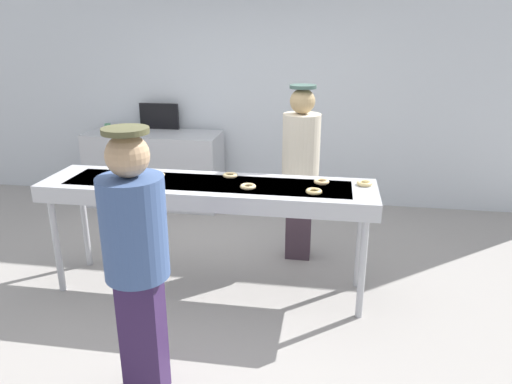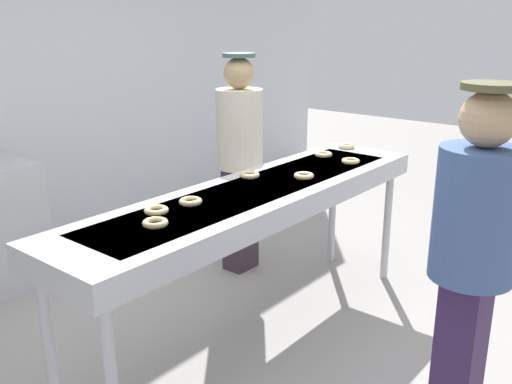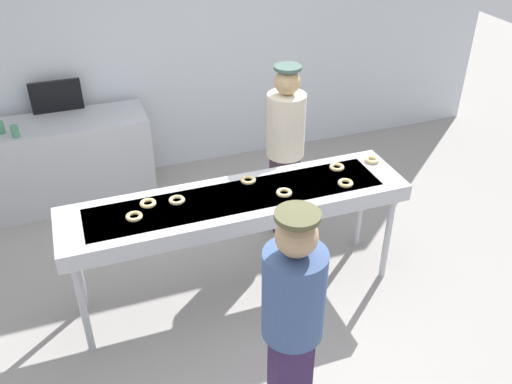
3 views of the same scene
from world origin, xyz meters
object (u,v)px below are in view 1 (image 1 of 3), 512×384
Objects in this scene: plain_donut_3 at (230,175)px; plain_donut_4 at (114,177)px; fryer_conveyor at (208,191)px; plain_donut_1 at (158,175)px; worker_baker at (301,163)px; plain_donut_2 at (135,173)px; plain_donut_5 at (321,182)px; prep_counter at (155,169)px; plain_donut_6 at (364,183)px; customer_waiting at (136,251)px; paper_cup_1 at (113,131)px; plain_donut_0 at (314,191)px; paper_cup_0 at (108,128)px; plain_donut_7 at (248,187)px; menu_display at (159,116)px.

plain_donut_3 is 0.97m from plain_donut_4.
fryer_conveyor is 21.88× the size of plain_donut_1.
plain_donut_3 is at bearing 31.95° from worker_baker.
plain_donut_2 and plain_donut_5 have the same top height.
worker_baker is at bearing -32.55° from prep_counter.
worker_baker reaches higher than plain_donut_6.
worker_baker reaches higher than customer_waiting.
paper_cup_1 is at bearing -36.83° from worker_baker.
plain_donut_1 is (-1.32, 0.21, 0.00)m from plain_donut_0.
plain_donut_1 and plain_donut_6 have the same top height.
paper_cup_1 is (0.13, -0.13, 0.00)m from paper_cup_0.
paper_cup_1 is (-2.33, 1.01, 0.02)m from worker_baker.
plain_donut_1 is at bearing 16.03° from worker_baker.
plain_donut_2 is 2.07m from paper_cup_0.
plain_donut_7 is at bearing -165.67° from plain_donut_6.
plain_donut_7 is 2.79m from menu_display.
prep_counter is (-2.47, 1.82, -0.52)m from plain_donut_6.
plain_donut_4 is 1.08× the size of paper_cup_0.
plain_donut_5 is 2.99m from menu_display.
worker_baker reaches higher than plain_donut_1.
fryer_conveyor is 1.02m from worker_baker.
menu_display is (-1.13, 3.51, 0.12)m from customer_waiting.
paper_cup_1 reaches higher than plain_donut_1.
menu_display is at bearing -51.13° from worker_baker.
fryer_conveyor is 0.47m from plain_donut_1.
paper_cup_0 is (-2.11, 1.97, 0.00)m from plain_donut_7.
menu_display is (0.00, 0.26, 0.63)m from prep_counter.
worker_baker is at bearing 132.69° from plain_donut_6.
fryer_conveyor is 1.64× the size of prep_counter.
paper_cup_0 is (-1.30, 1.79, 0.00)m from plain_donut_1.
paper_cup_0 is at bearing 150.01° from plain_donut_6.
prep_counter is at bearing 139.21° from plain_donut_5.
menu_display is at bearing 118.59° from fryer_conveyor.
plain_donut_0 reaches higher than prep_counter.
paper_cup_0 is (-2.67, 1.75, 0.00)m from plain_donut_5.
plain_donut_0 is 0.07× the size of prep_counter.
plain_donut_0 is 0.88m from worker_baker.
plain_donut_7 is (-0.91, -0.23, 0.00)m from plain_donut_6.
paper_cup_0 is (-1.68, 3.17, 0.01)m from customer_waiting.
plain_donut_6 is at bearing 61.28° from customer_waiting.
plain_donut_3 is at bearing 49.63° from fryer_conveyor.
plain_donut_6 is at bearing 2.18° from plain_donut_5.
plain_donut_3 is at bearing 95.52° from customer_waiting.
prep_counter is (-0.76, 1.88, -0.52)m from plain_donut_1.
fryer_conveyor is 1.27m from plain_donut_6.
fryer_conveyor is at bearing 1.63° from plain_donut_4.
plain_donut_3 is 0.07× the size of prep_counter.
plain_donut_0 is 1.00× the size of plain_donut_3.
plain_donut_1 and plain_donut_5 have the same top height.
plain_donut_7 is (-0.56, -0.22, 0.00)m from plain_donut_5.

